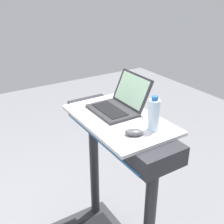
% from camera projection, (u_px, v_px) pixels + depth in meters
% --- Properties ---
extents(desk_board, '(0.71, 0.44, 0.02)m').
position_uv_depth(desk_board, '(119.00, 119.00, 1.72)').
color(desk_board, silver).
rests_on(desk_board, treadmill_base).
extents(laptop, '(0.31, 0.31, 0.22)m').
position_uv_depth(laptop, '(118.00, 104.00, 1.79)').
color(laptop, '#2D2D30').
rests_on(laptop, desk_board).
extents(computer_mouse, '(0.10, 0.12, 0.03)m').
position_uv_depth(computer_mouse, '(134.00, 132.00, 1.51)').
color(computer_mouse, '#4C4C51').
rests_on(computer_mouse, desk_board).
extents(water_bottle, '(0.06, 0.06, 0.20)m').
position_uv_depth(water_bottle, '(154.00, 115.00, 1.54)').
color(water_bottle, silver).
rests_on(water_bottle, desk_board).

